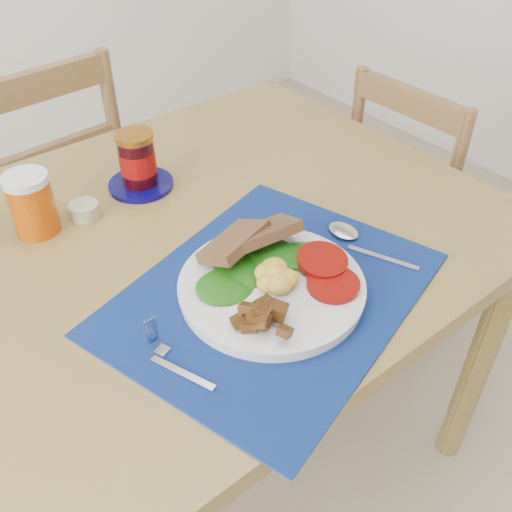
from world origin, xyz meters
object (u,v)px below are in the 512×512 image
(chair_far, at_px, (46,183))
(jam_on_saucer, at_px, (138,164))
(breakfast_plate, at_px, (271,285))
(chair_end, at_px, (415,185))
(juice_glass, at_px, (32,205))

(chair_far, relative_size, jam_on_saucer, 8.27)
(chair_far, height_order, breakfast_plate, chair_far)
(chair_end, height_order, breakfast_plate, chair_end)
(juice_glass, bearing_deg, chair_far, 70.76)
(chair_end, xyz_separation_m, jam_on_saucer, (-0.76, 0.15, 0.28))
(chair_end, bearing_deg, juice_glass, 81.11)
(chair_end, distance_m, breakfast_plate, 0.85)
(juice_glass, height_order, jam_on_saucer, jam_on_saucer)
(chair_far, relative_size, juice_glass, 9.98)
(chair_end, height_order, jam_on_saucer, chair_end)
(breakfast_plate, bearing_deg, juice_glass, 110.20)
(chair_far, relative_size, breakfast_plate, 3.70)
(chair_end, xyz_separation_m, breakfast_plate, (-0.77, -0.27, 0.25))
(chair_end, distance_m, jam_on_saucer, 0.82)
(chair_end, bearing_deg, breakfast_plate, 108.56)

